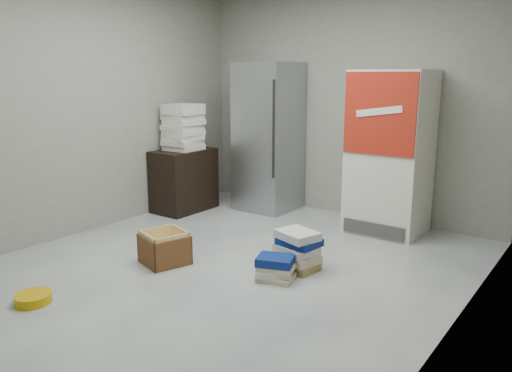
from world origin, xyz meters
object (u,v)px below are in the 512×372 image
Objects in this scene: cardboard_box at (165,250)px; phonebook_stack_main at (297,250)px; coke_cooler at (390,152)px; wood_shelf at (184,180)px; steel_fridge at (268,137)px.

phonebook_stack_main is at bearing 46.89° from cardboard_box.
coke_cooler is 2.25× the size of wood_shelf.
coke_cooler is at bearing 16.28° from wood_shelf.
phonebook_stack_main is 1.25m from cardboard_box.
steel_fridge reaches higher than coke_cooler.
wood_shelf is at bearing -163.72° from coke_cooler.
steel_fridge is at bearing 145.78° from phonebook_stack_main.
steel_fridge is 2.29m from phonebook_stack_main.
steel_fridge is 2.39m from cardboard_box.
wood_shelf is (-2.48, -0.72, -0.50)m from coke_cooler.
cardboard_box is (-1.09, -0.62, -0.05)m from phonebook_stack_main.
steel_fridge reaches higher than wood_shelf.
coke_cooler is at bearing -0.18° from steel_fridge.
steel_fridge is 1.06× the size of coke_cooler.
steel_fridge is 1.23m from wood_shelf.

